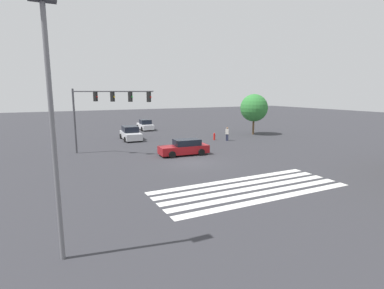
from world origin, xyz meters
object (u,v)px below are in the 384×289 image
(car_2, at_px, (145,125))
(tree_corner_a, at_px, (254,108))
(street_light_pole_a, at_px, (51,112))
(car_0, at_px, (131,134))
(car_1, at_px, (184,148))
(pedestrian, at_px, (227,133))
(fire_hydrant, at_px, (214,136))
(traffic_signal_mast, at_px, (103,104))

(car_2, relative_size, tree_corner_a, 0.84)
(street_light_pole_a, bearing_deg, car_0, 69.67)
(car_2, xyz_separation_m, street_light_pole_a, (-13.78, -33.28, 4.40))
(car_0, bearing_deg, car_2, 155.61)
(car_1, xyz_separation_m, pedestrian, (8.01, 5.09, 0.22))
(fire_hydrant, bearing_deg, tree_corner_a, 13.79)
(car_1, relative_size, street_light_pole_a, 0.54)
(car_1, xyz_separation_m, tree_corner_a, (14.15, 8.00, 2.92))
(traffic_signal_mast, height_order, car_0, traffic_signal_mast)
(car_0, bearing_deg, tree_corner_a, 83.62)
(car_2, height_order, street_light_pole_a, street_light_pole_a)
(traffic_signal_mast, relative_size, tree_corner_a, 1.11)
(street_light_pole_a, xyz_separation_m, fire_hydrant, (18.15, 20.06, -4.69))
(car_0, relative_size, fire_hydrant, 5.48)
(car_0, bearing_deg, street_light_pole_a, -16.29)
(fire_hydrant, bearing_deg, pedestrian, -46.16)
(car_0, distance_m, tree_corner_a, 16.70)
(car_2, distance_m, pedestrian, 15.36)
(traffic_signal_mast, bearing_deg, car_1, 19.70)
(traffic_signal_mast, relative_size, car_0, 1.28)
(fire_hydrant, bearing_deg, car_2, 108.28)
(car_1, bearing_deg, street_light_pole_a, 55.06)
(car_1, distance_m, street_light_pole_a, 18.36)
(fire_hydrant, bearing_deg, car_0, 152.04)
(street_light_pole_a, distance_m, fire_hydrant, 27.45)
(car_1, bearing_deg, pedestrian, -143.46)
(car_2, height_order, fire_hydrant, car_2)
(traffic_signal_mast, distance_m, car_0, 9.88)
(car_1, bearing_deg, traffic_signal_mast, -21.18)
(car_0, relative_size, street_light_pole_a, 0.55)
(car_1, distance_m, tree_corner_a, 16.52)
(tree_corner_a, bearing_deg, traffic_signal_mast, -166.64)
(traffic_signal_mast, height_order, tree_corner_a, traffic_signal_mast)
(car_2, relative_size, fire_hydrant, 5.32)
(street_light_pole_a, bearing_deg, traffic_signal_mast, 74.47)
(tree_corner_a, bearing_deg, car_2, 135.39)
(traffic_signal_mast, relative_size, pedestrian, 3.71)
(traffic_signal_mast, relative_size, car_1, 1.30)
(car_1, distance_m, fire_hydrant, 9.31)
(pedestrian, distance_m, street_light_pole_a, 27.31)
(car_2, xyz_separation_m, pedestrian, (5.46, -14.35, 0.19))
(car_2, bearing_deg, street_light_pole_a, 161.33)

